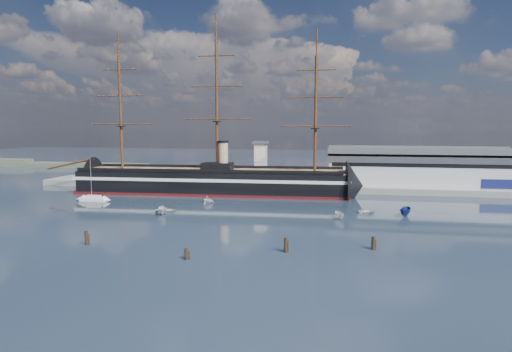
# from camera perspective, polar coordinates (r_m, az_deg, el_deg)

# --- Properties ---
(ground) EXTENTS (600.00, 600.00, 0.00)m
(ground) POSITION_cam_1_polar(r_m,az_deg,el_deg) (121.68, -3.50, -3.86)
(ground) COLOR black
(ground) RESTS_ON ground
(quay) EXTENTS (180.00, 18.00, 2.00)m
(quay) POSITION_cam_1_polar(r_m,az_deg,el_deg) (154.81, 3.37, -1.62)
(quay) COLOR slate
(quay) RESTS_ON ground
(warehouse) EXTENTS (63.00, 21.00, 11.60)m
(warehouse) POSITION_cam_1_polar(r_m,az_deg,el_deg) (159.20, 20.99, 1.08)
(warehouse) COLOR #B7BABC
(warehouse) RESTS_ON ground
(quay_tower) EXTENTS (5.00, 5.00, 15.00)m
(quay_tower) POSITION_cam_1_polar(r_m,az_deg,el_deg) (151.82, 0.63, 1.93)
(quay_tower) COLOR silver
(quay_tower) RESTS_ON ground
(shoreline) EXTENTS (120.00, 10.00, 4.00)m
(shoreline) POSITION_cam_1_polar(r_m,az_deg,el_deg) (270.93, -27.86, 1.45)
(shoreline) COLOR #3F4C38
(shoreline) RESTS_ON ground
(warship) EXTENTS (113.24, 20.40, 53.94)m
(warship) POSITION_cam_1_polar(r_m,az_deg,el_deg) (143.60, -6.58, -0.67)
(warship) COLOR black
(warship) RESTS_ON ground
(sailboat) EXTENTS (8.04, 2.37, 12.86)m
(sailboat) POSITION_cam_1_polar(r_m,az_deg,el_deg) (136.02, -20.85, -2.83)
(sailboat) COLOR silver
(sailboat) RESTS_ON ground
(motorboat_a) EXTENTS (6.60, 4.52, 2.48)m
(motorboat_a) POSITION_cam_1_polar(r_m,az_deg,el_deg) (110.33, -12.38, -5.09)
(motorboat_a) COLOR silver
(motorboat_a) RESTS_ON ground
(motorboat_b) EXTENTS (2.04, 3.65, 1.61)m
(motorboat_b) POSITION_cam_1_polar(r_m,az_deg,el_deg) (112.98, -11.85, -4.80)
(motorboat_b) COLOR white
(motorboat_b) RESTS_ON ground
(motorboat_c) EXTENTS (5.66, 3.25, 2.13)m
(motorboat_c) POSITION_cam_1_polar(r_m,az_deg,el_deg) (104.96, 11.06, -5.66)
(motorboat_c) COLOR white
(motorboat_c) RESTS_ON ground
(motorboat_d) EXTENTS (5.78, 7.10, 2.41)m
(motorboat_d) POSITION_cam_1_polar(r_m,az_deg,el_deg) (124.51, -6.45, -3.66)
(motorboat_d) COLOR white
(motorboat_d) RESTS_ON ground
(motorboat_e) EXTENTS (1.37, 2.81, 1.26)m
(motorboat_e) POSITION_cam_1_polar(r_m,az_deg,el_deg) (113.26, 14.52, -4.85)
(motorboat_e) COLOR silver
(motorboat_e) RESTS_ON ground
(motorboat_f) EXTENTS (7.33, 4.67, 2.75)m
(motorboat_f) POSITION_cam_1_polar(r_m,az_deg,el_deg) (112.35, 19.27, -5.10)
(motorboat_f) COLOR navy
(motorboat_f) RESTS_ON ground
(piling_near_left) EXTENTS (0.64, 0.64, 3.41)m
(piling_near_left) POSITION_cam_1_polar(r_m,az_deg,el_deg) (87.03, -21.64, -8.54)
(piling_near_left) COLOR black
(piling_near_left) RESTS_ON ground
(piling_near_mid) EXTENTS (0.64, 0.64, 2.66)m
(piling_near_mid) POSITION_cam_1_polar(r_m,az_deg,el_deg) (73.43, -9.27, -10.95)
(piling_near_mid) COLOR black
(piling_near_mid) RESTS_ON ground
(piling_near_right) EXTENTS (0.64, 0.64, 3.42)m
(piling_near_right) POSITION_cam_1_polar(r_m,az_deg,el_deg) (76.62, 3.96, -10.13)
(piling_near_right) COLOR black
(piling_near_right) RESTS_ON ground
(piling_far_right) EXTENTS (0.64, 0.64, 3.14)m
(piling_far_right) POSITION_cam_1_polar(r_m,az_deg,el_deg) (80.94, 15.32, -9.44)
(piling_far_right) COLOR black
(piling_far_right) RESTS_ON ground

